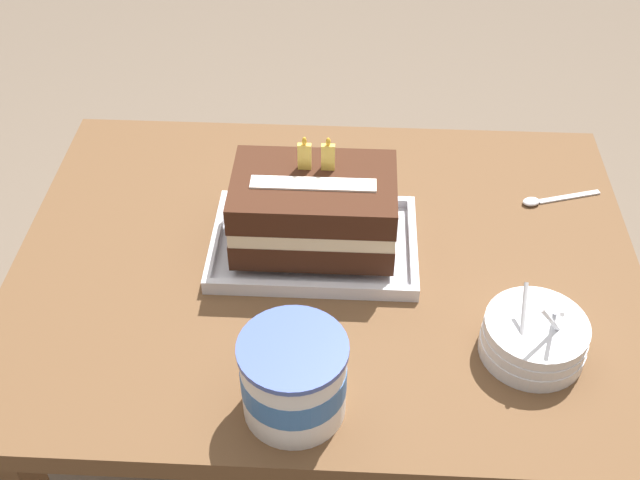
# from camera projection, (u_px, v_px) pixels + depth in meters

# --- Properties ---
(dining_table) EXTENTS (0.98, 0.75, 0.69)m
(dining_table) POSITION_uv_depth(u_px,v_px,m) (326.00, 308.00, 1.33)
(dining_table) COLOR brown
(dining_table) RESTS_ON ground_plane
(foil_tray) EXTENTS (0.32, 0.22, 0.02)m
(foil_tray) POSITION_uv_depth(u_px,v_px,m) (314.00, 245.00, 1.27)
(foil_tray) COLOR silver
(foil_tray) RESTS_ON dining_table
(birthday_cake) EXTENTS (0.25, 0.16, 0.17)m
(birthday_cake) POSITION_uv_depth(u_px,v_px,m) (314.00, 209.00, 1.22)
(birthday_cake) COLOR #3D2114
(birthday_cake) RESTS_ON foil_tray
(bowl_stack) EXTENTS (0.15, 0.15, 0.12)m
(bowl_stack) POSITION_uv_depth(u_px,v_px,m) (534.00, 338.00, 1.10)
(bowl_stack) COLOR white
(bowl_stack) RESTS_ON dining_table
(ice_cream_tub) EXTENTS (0.14, 0.14, 0.12)m
(ice_cream_tub) POSITION_uv_depth(u_px,v_px,m) (294.00, 378.00, 1.00)
(ice_cream_tub) COLOR white
(ice_cream_tub) RESTS_ON dining_table
(serving_spoon_near_tray) EXTENTS (0.14, 0.06, 0.01)m
(serving_spoon_near_tray) POSITION_uv_depth(u_px,v_px,m) (544.00, 200.00, 1.36)
(serving_spoon_near_tray) COLOR silver
(serving_spoon_near_tray) RESTS_ON dining_table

